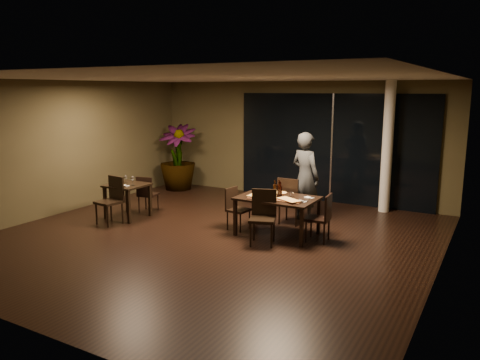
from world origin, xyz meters
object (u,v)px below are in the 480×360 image
at_px(side_table, 127,190).
at_px(chair_main_near, 263,214).
at_px(bottle_a, 275,188).
at_px(bottle_c, 279,188).
at_px(chair_side_near, 112,197).
at_px(chair_side_far, 147,192).
at_px(chair_main_far, 290,198).
at_px(main_table, 277,201).
at_px(potted_plant, 178,157).
at_px(chair_main_left, 236,206).
at_px(bottle_b, 280,190).
at_px(diner, 305,177).
at_px(chair_main_right, 322,215).

bearing_deg(side_table, chair_main_near, -1.30).
relative_size(bottle_a, bottle_c, 0.97).
relative_size(side_table, chair_side_near, 0.80).
xyz_separation_m(chair_side_far, bottle_c, (3.33, 0.03, 0.44)).
relative_size(chair_main_far, chair_main_near, 1.01).
xyz_separation_m(main_table, potted_plant, (-4.25, 2.46, 0.24)).
xyz_separation_m(bottle_a, bottle_c, (0.08, 0.03, 0.00)).
relative_size(chair_main_left, bottle_b, 2.81).
distance_m(chair_main_left, potted_plant, 4.21).
distance_m(main_table, chair_main_left, 0.93).
bearing_deg(side_table, diner, 26.23).
bearing_deg(chair_side_near, potted_plant, 111.54).
height_order(chair_main_right, bottle_c, bottle_c).
bearing_deg(bottle_b, main_table, -143.37).
height_order(bottle_a, bottle_c, bottle_c).
bearing_deg(chair_main_left, chair_main_far, -38.78).
bearing_deg(chair_side_far, diner, -173.25).
distance_m(chair_side_far, potted_plant, 2.62).
height_order(chair_main_right, bottle_b, bottle_b).
relative_size(main_table, chair_main_near, 1.51).
height_order(chair_main_left, bottle_c, bottle_c).
bearing_deg(chair_side_near, chair_main_left, 27.96).
xyz_separation_m(main_table, side_table, (-3.40, -0.50, -0.05)).
relative_size(chair_main_left, chair_side_far, 1.00).
bearing_deg(side_table, bottle_c, 9.53).
distance_m(chair_side_far, bottle_c, 3.35).
relative_size(potted_plant, bottle_a, 5.76).
distance_m(bottle_a, bottle_c, 0.08).
xyz_separation_m(chair_main_far, chair_main_near, (0.06, -1.35, -0.00)).
bearing_deg(bottle_a, potted_plant, 149.91).
height_order(side_table, chair_main_right, chair_main_right).
height_order(diner, potted_plant, diner).
xyz_separation_m(side_table, bottle_a, (3.32, 0.54, 0.29)).
xyz_separation_m(chair_main_near, bottle_c, (0.01, 0.65, 0.36)).
distance_m(chair_main_near, chair_main_right, 1.10).
distance_m(chair_main_right, chair_side_far, 4.23).
relative_size(chair_main_far, chair_main_right, 1.11).
relative_size(chair_main_far, chair_side_near, 1.00).
xyz_separation_m(chair_main_near, potted_plant, (-4.24, 3.03, 0.36)).
bearing_deg(chair_side_near, chair_main_right, 20.61).
distance_m(chair_main_far, chair_main_near, 1.35).
bearing_deg(chair_main_right, bottle_b, -95.58).
bearing_deg(bottle_b, chair_side_near, -163.29).
height_order(side_table, chair_side_far, chair_side_far).
bearing_deg(bottle_a, bottle_b, -3.17).
xyz_separation_m(chair_main_far, bottle_b, (0.12, -0.74, 0.34)).
distance_m(chair_side_far, diner, 3.64).
xyz_separation_m(chair_side_far, chair_side_near, (-0.04, -1.04, 0.08)).
bearing_deg(chair_main_near, main_table, 69.39).
distance_m(chair_main_right, bottle_c, 1.00).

